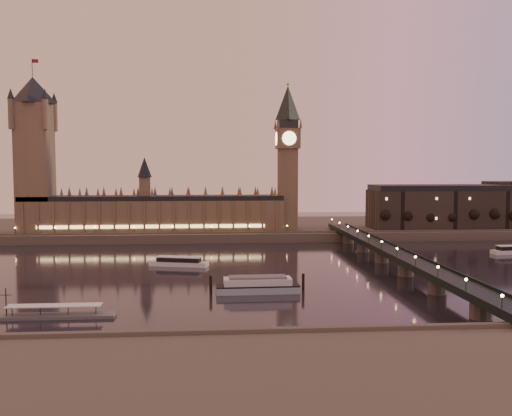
# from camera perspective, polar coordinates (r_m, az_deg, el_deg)

# --- Properties ---
(ground) EXTENTS (700.00, 700.00, 0.00)m
(ground) POSITION_cam_1_polar(r_m,az_deg,el_deg) (284.30, -4.52, -6.31)
(ground) COLOR black
(ground) RESTS_ON ground
(far_embankment) EXTENTS (560.00, 130.00, 6.00)m
(far_embankment) POSITION_cam_1_polar(r_m,az_deg,el_deg) (448.13, -0.63, -2.03)
(far_embankment) COLOR #423D35
(far_embankment) RESTS_ON ground
(palace_of_westminster) EXTENTS (180.00, 26.62, 52.00)m
(palace_of_westminster) POSITION_cam_1_polar(r_m,az_deg,el_deg) (403.72, -10.20, -0.12)
(palace_of_westminster) COLOR brown
(palace_of_westminster) RESTS_ON ground
(victoria_tower) EXTENTS (31.68, 31.68, 118.00)m
(victoria_tower) POSITION_cam_1_polar(r_m,az_deg,el_deg) (418.56, -21.28, 5.85)
(victoria_tower) COLOR brown
(victoria_tower) RESTS_ON ground
(big_ben) EXTENTS (17.68, 17.68, 104.00)m
(big_ben) POSITION_cam_1_polar(r_m,az_deg,el_deg) (404.14, 3.19, 5.94)
(big_ben) COLOR brown
(big_ben) RESTS_ON ground
(westminster_bridge) EXTENTS (13.20, 260.00, 15.30)m
(westminster_bridge) POSITION_cam_1_polar(r_m,az_deg,el_deg) (297.50, 13.48, -4.87)
(westminster_bridge) COLOR black
(westminster_bridge) RESTS_ON ground
(city_block) EXTENTS (155.00, 45.00, 34.00)m
(city_block) POSITION_cam_1_polar(r_m,az_deg,el_deg) (454.94, 20.88, 0.22)
(city_block) COLOR black
(city_block) RESTS_ON ground
(bare_tree_0) EXTENTS (6.81, 6.81, 13.84)m
(bare_tree_0) POSITION_cam_1_polar(r_m,az_deg,el_deg) (408.33, 12.82, -0.87)
(bare_tree_0) COLOR black
(bare_tree_0) RESTS_ON ground
(bare_tree_1) EXTENTS (6.81, 6.81, 13.84)m
(bare_tree_1) POSITION_cam_1_polar(r_m,az_deg,el_deg) (413.27, 14.91, -0.84)
(bare_tree_1) COLOR black
(bare_tree_1) RESTS_ON ground
(bare_tree_2) EXTENTS (6.81, 6.81, 13.84)m
(bare_tree_2) POSITION_cam_1_polar(r_m,az_deg,el_deg) (418.74, 16.95, -0.82)
(bare_tree_2) COLOR black
(bare_tree_2) RESTS_ON ground
(bare_tree_3) EXTENTS (6.81, 6.81, 13.84)m
(bare_tree_3) POSITION_cam_1_polar(r_m,az_deg,el_deg) (424.73, 18.93, -0.80)
(bare_tree_3) COLOR black
(bare_tree_3) RESTS_ON ground
(bare_tree_4) EXTENTS (6.81, 6.81, 13.84)m
(bare_tree_4) POSITION_cam_1_polar(r_m,az_deg,el_deg) (431.21, 20.86, -0.77)
(bare_tree_4) COLOR black
(bare_tree_4) RESTS_ON ground
(bare_tree_5) EXTENTS (6.81, 6.81, 13.84)m
(bare_tree_5) POSITION_cam_1_polar(r_m,az_deg,el_deg) (438.17, 22.73, -0.75)
(bare_tree_5) COLOR black
(bare_tree_5) RESTS_ON ground
(cruise_boat_a) EXTENTS (31.36, 14.35, 4.91)m
(cruise_boat_a) POSITION_cam_1_polar(r_m,az_deg,el_deg) (300.02, -7.73, -5.36)
(cruise_boat_a) COLOR silver
(cruise_boat_a) RESTS_ON ground
(moored_barge) EXTENTS (39.54, 10.35, 7.25)m
(moored_barge) POSITION_cam_1_polar(r_m,az_deg,el_deg) (236.24, 0.16, -7.72)
(moored_barge) COLOR #8FA7B6
(moored_barge) RESTS_ON ground
(pontoon_pier) EXTENTS (39.36, 6.56, 10.50)m
(pontoon_pier) POSITION_cam_1_polar(r_m,az_deg,el_deg) (210.28, -19.33, -10.01)
(pontoon_pier) COLOR #595B5E
(pontoon_pier) RESTS_ON ground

